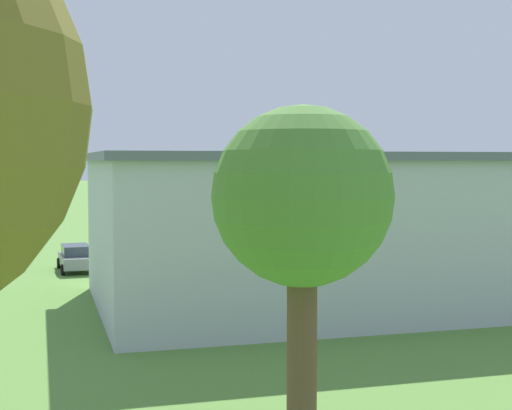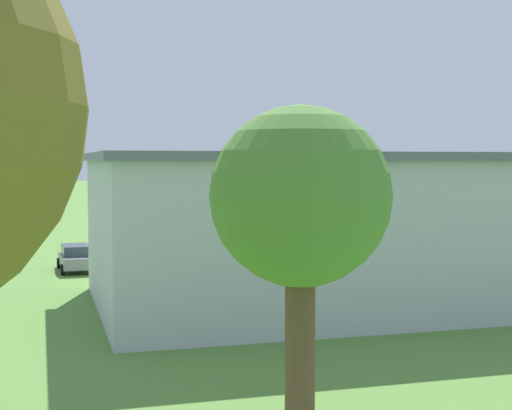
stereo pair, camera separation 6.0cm
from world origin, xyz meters
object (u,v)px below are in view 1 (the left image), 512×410
(person_near_hangar_door, at_px, (437,236))
(tree_by_windsock, at_px, (302,201))
(car_grey, at_px, (76,257))
(person_crossing_taxiway, at_px, (449,236))
(biplane, at_px, (202,182))
(person_watching_takeoff, at_px, (427,240))
(hangar, at_px, (455,225))
(person_at_fence_line, at_px, (92,246))

(person_near_hangar_door, xyz_separation_m, tree_by_windsock, (26.44, 36.26, 5.05))
(car_grey, distance_m, person_crossing_taxiway, 29.95)
(biplane, height_order, car_grey, biplane)
(car_grey, height_order, person_watching_takeoff, car_grey)
(tree_by_windsock, bearing_deg, person_crossing_taxiway, -127.21)
(biplane, relative_size, tree_by_windsock, 0.97)
(person_crossing_taxiway, bearing_deg, biplane, -19.15)
(person_near_hangar_door, distance_m, tree_by_windsock, 45.16)
(hangar, distance_m, person_crossing_taxiway, 23.09)
(person_crossing_taxiway, bearing_deg, car_grey, 9.02)
(person_crossing_taxiway, height_order, tree_by_windsock, tree_by_windsock)
(car_grey, distance_m, person_near_hangar_door, 28.77)
(biplane, distance_m, person_crossing_taxiway, 20.20)
(biplane, bearing_deg, person_crossing_taxiway, 160.85)
(biplane, bearing_deg, person_watching_takeoff, 150.92)
(tree_by_windsock, bearing_deg, person_at_fence_line, -89.50)
(hangar, relative_size, biplane, 4.70)
(person_watching_takeoff, xyz_separation_m, tree_by_windsock, (24.37, 34.30, 5.08))
(biplane, relative_size, person_watching_takeoff, 4.94)
(person_watching_takeoff, bearing_deg, biplane, -29.08)
(person_at_fence_line, relative_size, person_near_hangar_door, 1.07)
(car_grey, height_order, person_at_fence_line, person_at_fence_line)
(hangar, xyz_separation_m, person_watching_takeoff, (-9.07, -17.24, -2.78))
(person_near_hangar_door, relative_size, tree_by_windsock, 0.20)
(biplane, relative_size, person_crossing_taxiway, 5.06)
(hangar, distance_m, person_watching_takeoff, 19.68)
(person_watching_takeoff, height_order, tree_by_windsock, tree_by_windsock)
(person_at_fence_line, bearing_deg, person_watching_takeoff, 172.88)
(hangar, distance_m, tree_by_windsock, 23.03)
(person_crossing_taxiway, height_order, person_near_hangar_door, person_near_hangar_door)
(biplane, xyz_separation_m, person_at_fence_line, (9.31, 5.47, -4.20))
(biplane, xyz_separation_m, person_watching_takeoff, (-15.38, 8.56, -4.30))
(biplane, xyz_separation_m, person_crossing_taxiway, (-18.64, 6.47, -4.32))
(person_crossing_taxiway, xyz_separation_m, person_watching_takeoff, (3.26, 2.08, 0.02))
(person_at_fence_line, distance_m, person_near_hangar_door, 26.80)
(biplane, height_order, person_near_hangar_door, biplane)
(person_at_fence_line, xyz_separation_m, person_crossing_taxiway, (-27.95, 1.00, -0.12))
(car_grey, bearing_deg, person_watching_takeoff, -174.33)
(person_at_fence_line, height_order, person_crossing_taxiway, person_at_fence_line)
(hangar, bearing_deg, person_watching_takeoff, -117.76)
(biplane, relative_size, car_grey, 1.70)
(hangar, distance_m, car_grey, 22.78)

